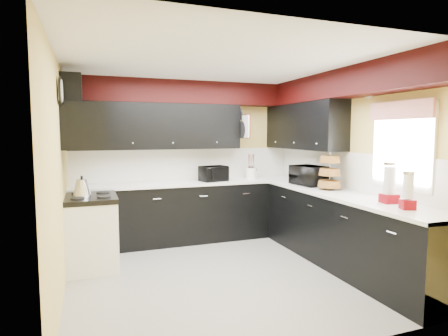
% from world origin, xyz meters
% --- Properties ---
extents(ground, '(3.60, 3.60, 0.00)m').
position_xyz_m(ground, '(0.00, 0.00, 0.00)').
color(ground, gray).
rests_on(ground, ground).
extents(wall_back, '(3.60, 0.06, 2.50)m').
position_xyz_m(wall_back, '(0.00, 1.80, 1.25)').
color(wall_back, '#E0C666').
rests_on(wall_back, ground).
extents(wall_right, '(0.06, 3.60, 2.50)m').
position_xyz_m(wall_right, '(1.80, 0.00, 1.25)').
color(wall_right, '#E0C666').
rests_on(wall_right, ground).
extents(wall_left, '(0.06, 3.60, 2.50)m').
position_xyz_m(wall_left, '(-1.80, 0.00, 1.25)').
color(wall_left, '#E0C666').
rests_on(wall_left, ground).
extents(ceiling, '(3.60, 3.60, 0.06)m').
position_xyz_m(ceiling, '(0.00, 0.00, 2.50)').
color(ceiling, white).
rests_on(ceiling, wall_back).
extents(cab_back, '(3.60, 0.60, 0.90)m').
position_xyz_m(cab_back, '(0.00, 1.50, 0.45)').
color(cab_back, black).
rests_on(cab_back, ground).
extents(cab_right, '(0.60, 3.00, 0.90)m').
position_xyz_m(cab_right, '(1.50, -0.30, 0.45)').
color(cab_right, black).
rests_on(cab_right, ground).
extents(counter_back, '(3.62, 0.64, 0.04)m').
position_xyz_m(counter_back, '(0.00, 1.50, 0.92)').
color(counter_back, white).
rests_on(counter_back, cab_back).
extents(counter_right, '(0.64, 3.02, 0.04)m').
position_xyz_m(counter_right, '(1.50, -0.30, 0.92)').
color(counter_right, white).
rests_on(counter_right, cab_right).
extents(splash_back, '(3.60, 0.02, 0.50)m').
position_xyz_m(splash_back, '(0.00, 1.79, 1.19)').
color(splash_back, white).
rests_on(splash_back, counter_back).
extents(splash_right, '(0.02, 3.60, 0.50)m').
position_xyz_m(splash_right, '(1.79, 0.00, 1.19)').
color(splash_right, white).
rests_on(splash_right, counter_right).
extents(upper_back, '(2.60, 0.35, 0.70)m').
position_xyz_m(upper_back, '(-0.50, 1.62, 1.80)').
color(upper_back, black).
rests_on(upper_back, wall_back).
extents(upper_right, '(0.35, 1.80, 0.70)m').
position_xyz_m(upper_right, '(1.62, 0.90, 1.80)').
color(upper_right, black).
rests_on(upper_right, wall_right).
extents(soffit_back, '(3.60, 0.36, 0.35)m').
position_xyz_m(soffit_back, '(0.00, 1.62, 2.33)').
color(soffit_back, black).
rests_on(soffit_back, wall_back).
extents(soffit_right, '(0.36, 3.24, 0.35)m').
position_xyz_m(soffit_right, '(1.62, -0.18, 2.33)').
color(soffit_right, black).
rests_on(soffit_right, wall_right).
extents(stove, '(0.60, 0.75, 0.86)m').
position_xyz_m(stove, '(-1.50, 0.75, 0.43)').
color(stove, white).
rests_on(stove, ground).
extents(cooktop, '(0.62, 0.77, 0.06)m').
position_xyz_m(cooktop, '(-1.50, 0.75, 0.89)').
color(cooktop, black).
rests_on(cooktop, stove).
extents(hood, '(0.50, 0.78, 0.55)m').
position_xyz_m(hood, '(-1.55, 0.75, 1.78)').
color(hood, black).
rests_on(hood, wall_left).
extents(hood_duct, '(0.24, 0.40, 0.40)m').
position_xyz_m(hood_duct, '(-1.68, 0.75, 2.20)').
color(hood_duct, black).
rests_on(hood_duct, wall_left).
extents(window, '(0.03, 0.86, 0.96)m').
position_xyz_m(window, '(1.79, -0.90, 1.55)').
color(window, white).
rests_on(window, wall_right).
extents(valance, '(0.04, 0.88, 0.20)m').
position_xyz_m(valance, '(1.73, -0.90, 1.95)').
color(valance, red).
rests_on(valance, wall_right).
extents(pan_top, '(0.03, 0.22, 0.40)m').
position_xyz_m(pan_top, '(0.82, 1.55, 2.00)').
color(pan_top, black).
rests_on(pan_top, upper_back).
extents(pan_mid, '(0.03, 0.28, 0.46)m').
position_xyz_m(pan_mid, '(0.82, 1.42, 1.75)').
color(pan_mid, black).
rests_on(pan_mid, upper_back).
extents(pan_low, '(0.03, 0.24, 0.42)m').
position_xyz_m(pan_low, '(0.82, 1.68, 1.72)').
color(pan_low, black).
rests_on(pan_low, upper_back).
extents(cut_board, '(0.03, 0.26, 0.35)m').
position_xyz_m(cut_board, '(0.83, 1.30, 1.80)').
color(cut_board, white).
rests_on(cut_board, upper_back).
extents(baskets, '(0.27, 0.27, 0.50)m').
position_xyz_m(baskets, '(1.52, 0.05, 1.18)').
color(baskets, brown).
rests_on(baskets, upper_right).
extents(clock, '(0.03, 0.30, 0.30)m').
position_xyz_m(clock, '(-1.77, 0.25, 2.15)').
color(clock, black).
rests_on(clock, wall_left).
extents(deco_plate, '(0.03, 0.24, 0.24)m').
position_xyz_m(deco_plate, '(1.77, -0.35, 2.25)').
color(deco_plate, white).
rests_on(deco_plate, wall_right).
extents(toaster_oven, '(0.47, 0.42, 0.24)m').
position_xyz_m(toaster_oven, '(0.35, 1.44, 1.06)').
color(toaster_oven, black).
rests_on(toaster_oven, counter_back).
extents(microwave, '(0.40, 0.55, 0.28)m').
position_xyz_m(microwave, '(1.50, 0.53, 1.08)').
color(microwave, black).
rests_on(microwave, counter_right).
extents(utensil_crock, '(0.20, 0.20, 0.18)m').
position_xyz_m(utensil_crock, '(1.01, 1.48, 1.03)').
color(utensil_crock, white).
rests_on(utensil_crock, counter_back).
extents(knife_block, '(0.11, 0.14, 0.19)m').
position_xyz_m(knife_block, '(1.02, 1.49, 1.04)').
color(knife_block, black).
rests_on(knife_block, counter_back).
extents(kettle, '(0.25, 0.25, 0.20)m').
position_xyz_m(kettle, '(-1.60, 0.84, 1.02)').
color(kettle, silver).
rests_on(kettle, cooktop).
extents(dispenser_a, '(0.18, 0.18, 0.43)m').
position_xyz_m(dispenser_a, '(1.55, -0.98, 1.15)').
color(dispenser_a, maroon).
rests_on(dispenser_a, counter_right).
extents(dispenser_b, '(0.17, 0.17, 0.34)m').
position_xyz_m(dispenser_b, '(1.48, -1.30, 1.11)').
color(dispenser_b, maroon).
rests_on(dispenser_b, counter_right).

